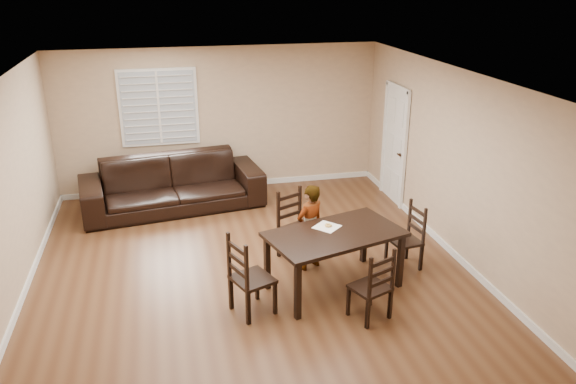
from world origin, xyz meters
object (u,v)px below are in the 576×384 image
object	(u,v)px
chair_left	(243,280)
child	(310,227)
chair_near	(292,226)
chair_right	(412,238)
chair_far	(377,290)
sofa	(173,184)
dining_table	(335,239)
donut	(328,225)

from	to	relation	value
chair_left	child	bearing A→B (deg)	-70.38
chair_near	chair_left	bearing A→B (deg)	-148.76
chair_near	chair_right	distance (m)	1.72
chair_far	sofa	size ratio (longest dim) A/B	0.30
chair_far	sofa	bearing A→B (deg)	-83.94
dining_table	donut	bearing A→B (deg)	83.66
child	dining_table	bearing A→B (deg)	78.05
dining_table	chair_far	world-z (taller)	chair_far
chair_far	chair_right	xyz separation A→B (m)	(0.99, 1.20, 0.00)
dining_table	chair_near	world-z (taller)	chair_near
chair_far	sofa	world-z (taller)	chair_far
chair_right	child	bearing A→B (deg)	-108.53
chair_far	chair_right	bearing A→B (deg)	-151.89
donut	child	bearing A→B (deg)	108.78
chair_left	chair_near	bearing A→B (deg)	-55.76
child	donut	distance (m)	0.48
child	sofa	world-z (taller)	child
chair_left	sofa	bearing A→B (deg)	-11.20
child	donut	xyz separation A→B (m)	(0.14, -0.41, 0.20)
sofa	chair_left	bearing A→B (deg)	-86.78
dining_table	sofa	xyz separation A→B (m)	(-1.96, 3.25, -0.26)
child	chair_far	bearing A→B (deg)	78.53
chair_far	sofa	distance (m)	4.67
chair_right	donut	size ratio (longest dim) A/B	9.92
chair_right	child	distance (m)	1.46
chair_left	chair_right	world-z (taller)	chair_left
child	sofa	size ratio (longest dim) A/B	0.40
dining_table	sofa	bearing A→B (deg)	105.23
chair_far	child	bearing A→B (deg)	-95.94
child	sofa	distance (m)	3.20
chair_left	donut	size ratio (longest dim) A/B	11.05
dining_table	chair_right	size ratio (longest dim) A/B	2.03
chair_far	chair_left	bearing A→B (deg)	-40.19
donut	sofa	size ratio (longest dim) A/B	0.03
chair_right	donut	bearing A→B (deg)	-91.60
dining_table	child	xyz separation A→B (m)	(-0.17, 0.60, -0.09)
dining_table	donut	size ratio (longest dim) A/B	20.16
chair_left	donut	distance (m)	1.39
chair_far	chair_left	distance (m)	1.59
chair_right	chair_near	bearing A→B (deg)	-122.31
donut	sofa	world-z (taller)	sofa
chair_far	chair_left	xyz separation A→B (m)	(-1.51, 0.49, 0.05)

